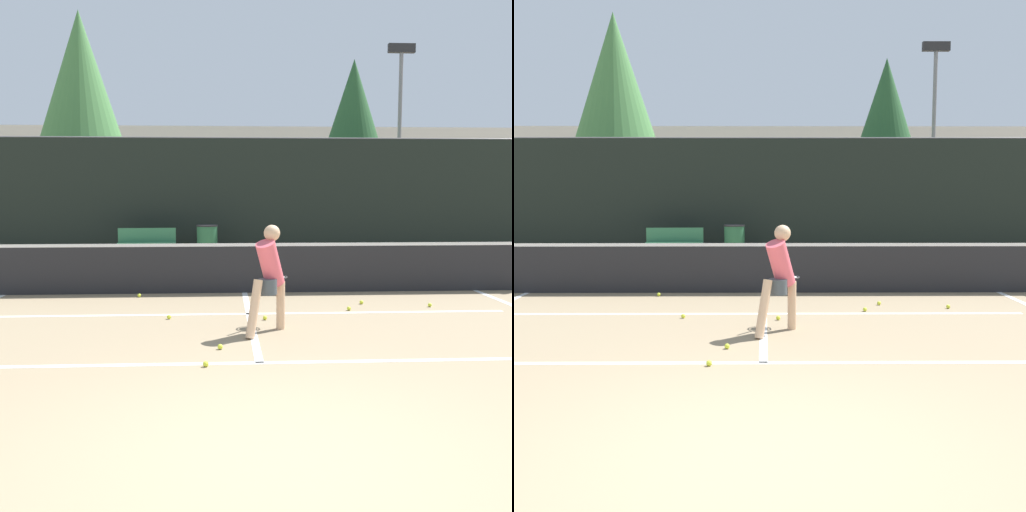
{
  "view_description": "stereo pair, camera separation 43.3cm",
  "coord_description": "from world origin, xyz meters",
  "views": [
    {
      "loc": [
        -0.41,
        -4.22,
        1.99
      ],
      "look_at": [
        0.1,
        4.88,
        0.95
      ],
      "focal_mm": 42.0,
      "sensor_mm": 36.0,
      "label": 1
    },
    {
      "loc": [
        0.02,
        -4.24,
        1.99
      ],
      "look_at": [
        0.1,
        4.88,
        0.95
      ],
      "focal_mm": 42.0,
      "sensor_mm": 36.0,
      "label": 2
    }
  ],
  "objects": [
    {
      "name": "ground_plane",
      "position": [
        0.0,
        0.0,
        0.0
      ],
      "size": [
        100.0,
        100.0,
        0.0
      ],
      "primitive_type": "plane",
      "color": "#937F60"
    },
    {
      "name": "trash_bin",
      "position": [
        -0.85,
        12.77,
        0.47
      ],
      "size": [
        0.61,
        0.61,
        0.95
      ],
      "color": "#28603D",
      "rests_on": "ground"
    },
    {
      "name": "court_center_mark",
      "position": [
        0.0,
        4.72,
        0.0
      ],
      "size": [
        0.1,
        4.62,
        0.01
      ],
      "primitive_type": "cube",
      "color": "white",
      "rests_on": "ground"
    },
    {
      "name": "tennis_ball_scattered_0",
      "position": [
        3.06,
        5.49,
        0.03
      ],
      "size": [
        0.07,
        0.07,
        0.07
      ],
      "primitive_type": "sphere",
      "color": "#D1E033",
      "rests_on": "ground"
    },
    {
      "name": "tennis_ball_scattered_5",
      "position": [
        -0.45,
        3.02,
        0.03
      ],
      "size": [
        0.07,
        0.07,
        0.07
      ],
      "primitive_type": "sphere",
      "color": "#D1E033",
      "rests_on": "ground"
    },
    {
      "name": "parked_car",
      "position": [
        -0.47,
        17.88,
        0.62
      ],
      "size": [
        1.68,
        4.68,
        1.48
      ],
      "color": "navy",
      "rests_on": "ground"
    },
    {
      "name": "tree_mid",
      "position": [
        -6.11,
        20.89,
        6.39
      ],
      "size": [
        3.4,
        3.4,
        9.06
      ],
      "color": "brown",
      "rests_on": "ground"
    },
    {
      "name": "court_service_line",
      "position": [
        0.0,
        5.1,
        0.0
      ],
      "size": [
        8.25,
        0.1,
        0.01
      ],
      "primitive_type": "cube",
      "color": "white",
      "rests_on": "ground"
    },
    {
      "name": "tennis_ball_scattered_6",
      "position": [
        -0.61,
        2.3,
        0.03
      ],
      "size": [
        0.07,
        0.07,
        0.07
      ],
      "primitive_type": "sphere",
      "color": "#D1E033",
      "rests_on": "ground"
    },
    {
      "name": "tennis_ball_scattered_10",
      "position": [
        -1.94,
        6.67,
        0.03
      ],
      "size": [
        0.07,
        0.07,
        0.07
      ],
      "primitive_type": "sphere",
      "color": "#D1E033",
      "rests_on": "ground"
    },
    {
      "name": "building_far",
      "position": [
        0.0,
        31.31,
        2.73
      ],
      "size": [
        36.0,
        2.4,
        5.45
      ],
      "primitive_type": "cube",
      "color": "beige",
      "rests_on": "ground"
    },
    {
      "name": "player_practicing",
      "position": [
        0.23,
        3.86,
        0.82
      ],
      "size": [
        0.74,
        1.16,
        1.49
      ],
      "rotation": [
        0.0,
        0.0,
        0.88
      ],
      "color": "#DBAD84",
      "rests_on": "ground"
    },
    {
      "name": "courtside_bench",
      "position": [
        -2.55,
        12.71,
        0.47
      ],
      "size": [
        1.63,
        0.45,
        0.86
      ],
      "rotation": [
        0.0,
        0.0,
        0.04
      ],
      "color": "#33724C",
      "rests_on": "ground"
    },
    {
      "name": "tennis_ball_scattered_7",
      "position": [
        0.22,
        4.65,
        0.03
      ],
      "size": [
        0.07,
        0.07,
        0.07
      ],
      "primitive_type": "sphere",
      "color": "#D1E033",
      "rests_on": "ground"
    },
    {
      "name": "tennis_ball_scattered_2",
      "position": [
        1.97,
        5.79,
        0.03
      ],
      "size": [
        0.07,
        0.07,
        0.07
      ],
      "primitive_type": "sphere",
      "color": "#D1E033",
      "rests_on": "ground"
    },
    {
      "name": "tree_west",
      "position": [
        4.61,
        18.8,
        4.81
      ],
      "size": [
        2.56,
        2.56,
        6.83
      ],
      "color": "brown",
      "rests_on": "ground"
    },
    {
      "name": "tennis_ball_scattered_1",
      "position": [
        -1.24,
        4.79,
        0.03
      ],
      "size": [
        0.07,
        0.07,
        0.07
      ],
      "primitive_type": "sphere",
      "color": "#D1E033",
      "rests_on": "ground"
    },
    {
      "name": "net",
      "position": [
        0.0,
        7.04,
        0.51
      ],
      "size": [
        11.09,
        0.09,
        1.07
      ],
      "color": "slate",
      "rests_on": "ground"
    },
    {
      "name": "tennis_ball_scattered_3",
      "position": [
        1.64,
        5.27,
        0.03
      ],
      "size": [
        0.07,
        0.07,
        0.07
      ],
      "primitive_type": "sphere",
      "color": "#D1E033",
      "rests_on": "ground"
    },
    {
      "name": "floodlight_mast",
      "position": [
        6.94,
        20.59,
        5.04
      ],
      "size": [
        1.1,
        0.24,
        7.83
      ],
      "color": "slate",
      "rests_on": "ground"
    },
    {
      "name": "fence_back",
      "position": [
        0.0,
        13.74,
        1.73
      ],
      "size": [
        24.0,
        0.06,
        3.48
      ],
      "color": "black",
      "rests_on": "ground"
    },
    {
      "name": "court_baseline_near",
      "position": [
        0.0,
        2.41,
        0.0
      ],
      "size": [
        11.0,
        0.1,
        0.01
      ],
      "primitive_type": "cube",
      "color": "white",
      "rests_on": "ground"
    }
  ]
}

